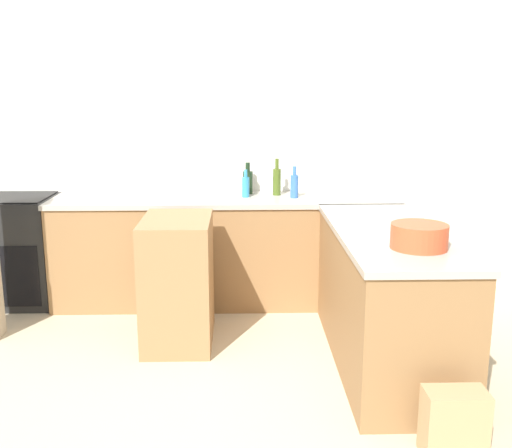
{
  "coord_description": "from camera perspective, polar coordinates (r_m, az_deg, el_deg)",
  "views": [
    {
      "loc": [
        0.14,
        -3.07,
        1.8
      ],
      "look_at": [
        0.23,
        0.66,
        0.95
      ],
      "focal_mm": 42.0,
      "sensor_mm": 36.0,
      "label": 1
    }
  ],
  "objects": [
    {
      "name": "ground_plane",
      "position": [
        3.56,
        -3.66,
        -17.62
      ],
      "size": [
        14.0,
        14.0,
        0.0
      ],
      "primitive_type": "plane",
      "color": "beige"
    },
    {
      "name": "water_bottle_blue",
      "position": [
        5.0,
        3.68,
        3.7
      ],
      "size": [
        0.07,
        0.07,
        0.26
      ],
      "color": "#386BB7",
      "rests_on": "counter_back"
    },
    {
      "name": "wine_bottle_dark",
      "position": [
        5.19,
        -0.79,
        4.08
      ],
      "size": [
        0.09,
        0.09,
        0.27
      ],
      "color": "black",
      "rests_on": "counter_back"
    },
    {
      "name": "island_table",
      "position": [
        4.33,
        -7.44,
        -5.39
      ],
      "size": [
        0.48,
        0.71,
        0.91
      ],
      "color": "#997047",
      "rests_on": "ground_plane"
    },
    {
      "name": "wall_back",
      "position": [
        5.31,
        -2.98,
        7.9
      ],
      "size": [
        8.0,
        0.06,
        2.7
      ],
      "color": "white",
      "rests_on": "ground_plane"
    },
    {
      "name": "counter_peninsula",
      "position": [
        4.08,
        12.27,
        -6.78
      ],
      "size": [
        0.69,
        1.8,
        0.91
      ],
      "color": "olive",
      "rests_on": "ground_plane"
    },
    {
      "name": "counter_back",
      "position": [
        5.12,
        -2.97,
        -2.47
      ],
      "size": [
        2.88,
        0.67,
        0.91
      ],
      "color": "olive",
      "rests_on": "ground_plane"
    },
    {
      "name": "olive_oil_bottle",
      "position": [
        5.12,
        2.0,
        4.15
      ],
      "size": [
        0.07,
        0.07,
        0.31
      ],
      "color": "#475B1E",
      "rests_on": "counter_back"
    },
    {
      "name": "paper_bag",
      "position": [
        3.28,
        18.35,
        -17.61
      ],
      "size": [
        0.31,
        0.18,
        0.35
      ],
      "color": "tan",
      "rests_on": "ground_plane"
    },
    {
      "name": "range_oven",
      "position": [
        5.48,
        -21.75,
        -2.33
      ],
      "size": [
        0.64,
        0.6,
        0.92
      ],
      "color": "black",
      "rests_on": "ground_plane"
    },
    {
      "name": "mixing_bowl",
      "position": [
        3.53,
        15.28,
        -1.13
      ],
      "size": [
        0.32,
        0.32,
        0.14
      ],
      "color": "#DB512D",
      "rests_on": "counter_peninsula"
    },
    {
      "name": "dish_soap_bottle",
      "position": [
        5.02,
        -0.99,
        3.62
      ],
      "size": [
        0.06,
        0.06,
        0.23
      ],
      "color": "#338CBF",
      "rests_on": "counter_back"
    }
  ]
}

